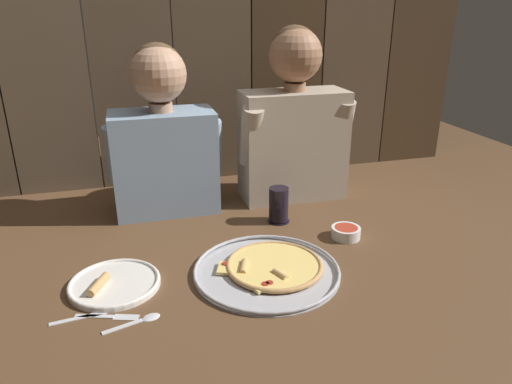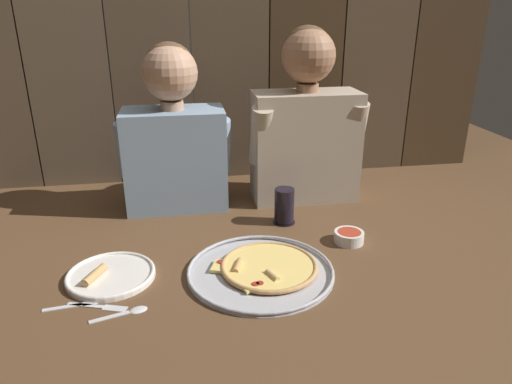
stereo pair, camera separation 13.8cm
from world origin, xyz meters
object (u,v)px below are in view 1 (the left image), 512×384
(drinking_glass, at_px, (279,205))
(pizza_tray, at_px, (269,268))
(dinner_plate, at_px, (114,283))
(dipping_bowl, at_px, (346,232))
(diner_right, at_px, (294,120))
(diner_left, at_px, (163,135))

(drinking_glass, bearing_deg, pizza_tray, -112.54)
(drinking_glass, bearing_deg, dinner_plate, -153.88)
(dinner_plate, height_order, drinking_glass, drinking_glass)
(dipping_bowl, bearing_deg, diner_right, 96.82)
(pizza_tray, xyz_separation_m, dinner_plate, (-0.42, 0.04, -0.00))
(pizza_tray, bearing_deg, diner_left, 113.81)
(drinking_glass, xyz_separation_m, diner_right, (0.12, 0.21, 0.24))
(drinking_glass, xyz_separation_m, dipping_bowl, (0.17, -0.18, -0.04))
(dinner_plate, distance_m, diner_left, 0.58)
(dinner_plate, height_order, diner_right, diner_right)
(dinner_plate, xyz_separation_m, diner_right, (0.67, 0.48, 0.29))
(pizza_tray, xyz_separation_m, drinking_glass, (0.13, 0.31, 0.05))
(diner_right, bearing_deg, diner_left, 179.98)
(dinner_plate, xyz_separation_m, dipping_bowl, (0.72, 0.09, 0.01))
(diner_left, bearing_deg, drinking_glass, -30.77)
(pizza_tray, bearing_deg, drinking_glass, 67.46)
(diner_left, distance_m, diner_right, 0.48)
(pizza_tray, distance_m, diner_right, 0.65)
(dinner_plate, distance_m, dipping_bowl, 0.72)
(pizza_tray, height_order, drinking_glass, drinking_glass)
(dinner_plate, bearing_deg, diner_left, 68.43)
(diner_left, bearing_deg, diner_right, -0.02)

